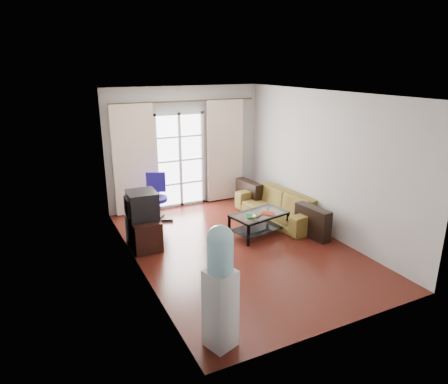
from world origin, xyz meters
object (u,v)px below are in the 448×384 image
object	(u,v)px
crt_tv	(141,205)
coffee_table	(259,221)
task_chair	(156,208)
water_cooler	(220,285)
sofa	(278,206)
tv_stand	(144,233)

from	to	relation	value
crt_tv	coffee_table	bearing A→B (deg)	-9.96
crt_tv	task_chair	size ratio (longest dim) A/B	0.56
coffee_table	task_chair	bearing A→B (deg)	135.69
task_chair	water_cooler	distance (m)	4.13
coffee_table	water_cooler	bearing A→B (deg)	-128.74
sofa	tv_stand	distance (m)	2.89
tv_stand	task_chair	size ratio (longest dim) A/B	0.72
sofa	coffee_table	distance (m)	0.91
tv_stand	crt_tv	world-z (taller)	crt_tv
tv_stand	task_chair	distance (m)	1.23
coffee_table	crt_tv	xyz separation A→B (m)	(-2.13, 0.49, 0.50)
sofa	water_cooler	xyz separation A→B (m)	(-2.80, -3.05, 0.49)
crt_tv	water_cooler	bearing A→B (deg)	-85.32
coffee_table	tv_stand	bearing A→B (deg)	168.50
sofa	coffee_table	world-z (taller)	sofa
coffee_table	task_chair	xyz separation A→B (m)	(-1.57, 1.53, 0.02)
sofa	tv_stand	world-z (taller)	sofa
sofa	coffee_table	bearing A→B (deg)	-62.58
tv_stand	crt_tv	xyz separation A→B (m)	(-0.00, 0.06, 0.51)
sofa	crt_tv	xyz separation A→B (m)	(-2.89, -0.01, 0.48)
tv_stand	coffee_table	bearing A→B (deg)	-12.94
tv_stand	water_cooler	bearing A→B (deg)	-89.75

